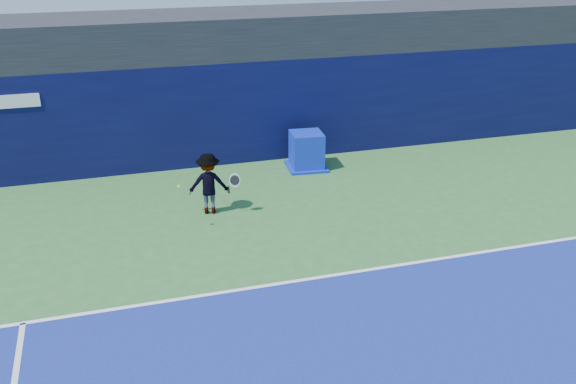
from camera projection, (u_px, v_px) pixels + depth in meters
name	position (u px, v px, depth m)	size (l,w,h in m)	color
ground	(344.00, 376.00, 10.17)	(80.00, 80.00, 0.00)	#316A2F
baseline	(289.00, 282.00, 12.82)	(24.00, 0.10, 0.01)	white
stadium_band	(207.00, 34.00, 18.93)	(36.00, 3.00, 1.20)	black
back_wall_assembly	(216.00, 112.00, 18.86)	(36.00, 1.03, 3.00)	#090A34
equipment_cart	(307.00, 152.00, 18.61)	(1.21, 1.21, 1.07)	#0C21B4
tennis_player	(209.00, 184.00, 15.62)	(1.27, 0.75, 1.53)	white
tennis_ball	(179.00, 187.00, 14.46)	(0.08, 0.08, 0.08)	#AFE018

